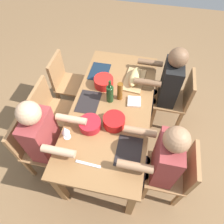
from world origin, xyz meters
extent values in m
plane|color=brown|center=(0.00, 0.00, 0.00)|extent=(8.00, 8.00, 0.00)
cube|color=olive|center=(0.00, 0.00, 0.72)|extent=(1.79, 0.84, 0.04)
cube|color=olive|center=(-0.84, -0.36, 0.35)|extent=(0.07, 0.07, 0.70)
cube|color=olive|center=(0.84, -0.36, 0.35)|extent=(0.07, 0.07, 0.70)
cube|color=olive|center=(-0.84, 0.36, 0.35)|extent=(0.07, 0.07, 0.70)
cube|color=olive|center=(0.84, 0.36, 0.35)|extent=(0.07, 0.07, 0.70)
cube|color=#9E7044|center=(0.00, -0.66, 0.44)|extent=(0.40, 0.40, 0.03)
cube|color=#9E7044|center=(0.00, -0.84, 0.65)|extent=(0.38, 0.04, 0.40)
cube|color=#9E7044|center=(-0.17, -0.49, 0.21)|extent=(0.04, 0.04, 0.42)
cube|color=#9E7044|center=(0.17, -0.49, 0.21)|extent=(0.04, 0.04, 0.42)
cube|color=#9E7044|center=(-0.17, -0.83, 0.21)|extent=(0.04, 0.04, 0.42)
cube|color=#9E7044|center=(0.17, -0.83, 0.21)|extent=(0.04, 0.04, 0.42)
cube|color=#9E7044|center=(-0.49, 0.66, 0.44)|extent=(0.40, 0.40, 0.03)
cube|color=#9E7044|center=(-0.49, 0.84, 0.65)|extent=(0.38, 0.04, 0.40)
cube|color=#9E7044|center=(-0.32, 0.49, 0.21)|extent=(0.04, 0.04, 0.42)
cube|color=#9E7044|center=(-0.66, 0.49, 0.21)|extent=(0.04, 0.04, 0.42)
cube|color=#9E7044|center=(-0.32, 0.83, 0.21)|extent=(0.04, 0.04, 0.42)
cube|color=#9E7044|center=(-0.66, 0.83, 0.21)|extent=(0.04, 0.04, 0.42)
cylinder|color=#2D2D38|center=(-0.41, 0.44, 0.23)|extent=(0.11, 0.11, 0.45)
cylinder|color=#2D2D38|center=(-0.57, 0.44, 0.23)|extent=(0.11, 0.11, 0.45)
cube|color=black|center=(-0.49, 0.60, 0.73)|extent=(0.34, 0.20, 0.55)
cylinder|color=brown|center=(-0.32, 0.33, 0.85)|extent=(0.07, 0.30, 0.07)
cylinder|color=brown|center=(-0.66, 0.33, 0.85)|extent=(0.07, 0.30, 0.07)
sphere|color=brown|center=(-0.49, 0.60, 1.09)|extent=(0.21, 0.21, 0.21)
cube|color=#9E7044|center=(-0.49, -0.66, 0.44)|extent=(0.40, 0.40, 0.03)
cube|color=#9E7044|center=(-0.49, -0.84, 0.65)|extent=(0.38, 0.04, 0.40)
cube|color=#9E7044|center=(-0.66, -0.49, 0.21)|extent=(0.04, 0.04, 0.42)
cube|color=#9E7044|center=(-0.32, -0.49, 0.21)|extent=(0.04, 0.04, 0.42)
cube|color=#9E7044|center=(-0.66, -0.83, 0.21)|extent=(0.04, 0.04, 0.42)
cube|color=#9E7044|center=(-0.32, -0.83, 0.21)|extent=(0.04, 0.04, 0.42)
cube|color=#9E7044|center=(0.49, -0.66, 0.44)|extent=(0.40, 0.40, 0.03)
cube|color=#9E7044|center=(0.49, -0.84, 0.65)|extent=(0.38, 0.04, 0.40)
cube|color=#9E7044|center=(0.32, -0.49, 0.21)|extent=(0.04, 0.04, 0.42)
cube|color=#9E7044|center=(0.66, -0.49, 0.21)|extent=(0.04, 0.04, 0.42)
cube|color=#9E7044|center=(0.32, -0.83, 0.21)|extent=(0.04, 0.04, 0.42)
cube|color=#9E7044|center=(0.66, -0.83, 0.21)|extent=(0.04, 0.04, 0.42)
cylinder|color=#2D2D38|center=(0.41, -0.44, 0.23)|extent=(0.11, 0.11, 0.45)
cylinder|color=#2D2D38|center=(0.57, -0.44, 0.23)|extent=(0.11, 0.11, 0.45)
cube|color=maroon|center=(0.49, -0.60, 0.73)|extent=(0.34, 0.20, 0.55)
cylinder|color=tan|center=(0.32, -0.33, 0.85)|extent=(0.07, 0.30, 0.07)
cylinder|color=tan|center=(0.66, -0.33, 0.85)|extent=(0.07, 0.30, 0.07)
sphere|color=tan|center=(0.49, -0.60, 1.09)|extent=(0.21, 0.21, 0.21)
cube|color=#9E7044|center=(0.49, 0.66, 0.44)|extent=(0.40, 0.40, 0.03)
cube|color=#9E7044|center=(0.49, 0.84, 0.65)|extent=(0.38, 0.04, 0.40)
cube|color=#9E7044|center=(0.66, 0.49, 0.21)|extent=(0.04, 0.04, 0.42)
cube|color=#9E7044|center=(0.32, 0.49, 0.21)|extent=(0.04, 0.04, 0.42)
cube|color=#9E7044|center=(0.66, 0.83, 0.21)|extent=(0.04, 0.04, 0.42)
cube|color=#9E7044|center=(0.32, 0.83, 0.21)|extent=(0.04, 0.04, 0.42)
cylinder|color=#2D2D38|center=(0.57, 0.44, 0.23)|extent=(0.11, 0.11, 0.45)
cylinder|color=#2D2D38|center=(0.41, 0.44, 0.23)|extent=(0.11, 0.11, 0.45)
cube|color=maroon|center=(0.49, 0.60, 0.73)|extent=(0.34, 0.20, 0.55)
cylinder|color=#9E7251|center=(0.66, 0.33, 0.85)|extent=(0.07, 0.30, 0.07)
cylinder|color=#9E7251|center=(0.32, 0.33, 0.85)|extent=(0.07, 0.30, 0.07)
sphere|color=#9E7251|center=(0.49, 0.60, 1.09)|extent=(0.21, 0.21, 0.21)
cylinder|color=#B21923|center=(0.31, -0.16, 0.78)|extent=(0.22, 0.22, 0.09)
cylinder|color=#669E33|center=(0.31, -0.16, 0.81)|extent=(0.19, 0.19, 0.03)
cylinder|color=red|center=(-0.28, -0.16, 0.79)|extent=(0.22, 0.22, 0.11)
cylinder|color=#2D7028|center=(-0.28, -0.16, 0.83)|extent=(0.19, 0.19, 0.04)
cylinder|color=red|center=(0.23, 0.07, 0.79)|extent=(0.22, 0.22, 0.11)
cylinder|color=orange|center=(0.23, 0.07, 0.83)|extent=(0.19, 0.19, 0.04)
cube|color=tan|center=(-0.43, 0.18, 0.75)|extent=(0.42, 0.25, 0.02)
ellipsoid|color=tan|center=(-0.43, 0.18, 0.81)|extent=(0.33, 0.14, 0.09)
cylinder|color=#193819|center=(-0.07, -0.04, 0.84)|extent=(0.08, 0.08, 0.20)
cylinder|color=#193819|center=(-0.07, -0.04, 0.98)|extent=(0.03, 0.03, 0.09)
cylinder|color=brown|center=(-0.12, 0.06, 0.85)|extent=(0.06, 0.06, 0.22)
cylinder|color=silver|center=(0.46, -0.34, 0.74)|extent=(0.07, 0.07, 0.01)
cylinder|color=silver|center=(0.46, -0.34, 0.78)|extent=(0.01, 0.01, 0.07)
cone|color=silver|center=(0.46, -0.34, 0.86)|extent=(0.08, 0.08, 0.08)
cube|color=black|center=(0.00, -0.26, 0.74)|extent=(0.32, 0.23, 0.01)
cube|color=#142333|center=(-0.49, -0.26, 0.74)|extent=(0.32, 0.23, 0.01)
cube|color=black|center=(0.49, 0.26, 0.74)|extent=(0.32, 0.23, 0.01)
cube|color=silver|center=(0.68, -0.07, 0.74)|extent=(0.04, 0.23, 0.01)
cube|color=white|center=(-0.10, 0.23, 0.75)|extent=(0.15, 0.15, 0.02)
camera|label=1|loc=(1.31, 0.28, 2.43)|focal=32.28mm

